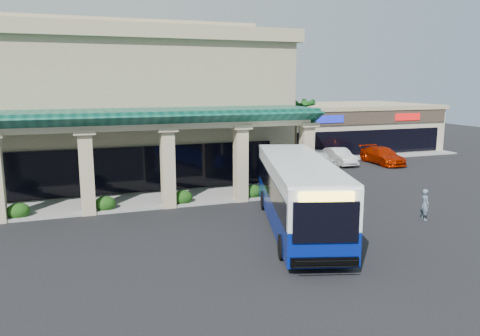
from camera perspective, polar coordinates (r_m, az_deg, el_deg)
name	(u,v)px	position (r m, az deg, el deg)	size (l,w,h in m)	color
ground	(247,227)	(23.95, 0.88, -7.25)	(110.00, 110.00, 0.00)	black
main_building	(73,104)	(37.42, -19.72, 7.38)	(30.80, 14.80, 11.35)	tan
arcade	(76,160)	(28.53, -19.34, 0.92)	(30.00, 6.20, 5.70)	#0B4638
strip_mall	(325,127)	(52.50, 10.26, 4.99)	(22.50, 12.50, 4.90)	beige
palm_0	(301,134)	(36.54, 7.42, 4.10)	(2.40, 2.40, 6.60)	#103F12
palm_1	(295,135)	(39.70, 6.74, 4.03)	(2.40, 2.40, 5.80)	#103F12
broadleaf_tree	(252,135)	(43.51, 1.44, 4.00)	(2.60, 2.60, 4.81)	#173F0E
transit_bus	(298,195)	(23.48, 7.06, -3.25)	(2.92, 12.55, 3.50)	navy
pedestrian	(425,205)	(26.89, 21.62, -4.16)	(0.61, 0.40, 1.68)	slate
car_silver	(318,158)	(41.65, 9.51, 1.24)	(1.72, 4.27, 1.45)	white
car_white	(339,156)	(42.76, 11.96, 1.40)	(1.55, 4.46, 1.47)	silver
car_red	(382,156)	(44.06, 16.97, 1.46)	(2.11, 5.20, 1.51)	#AC1D00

